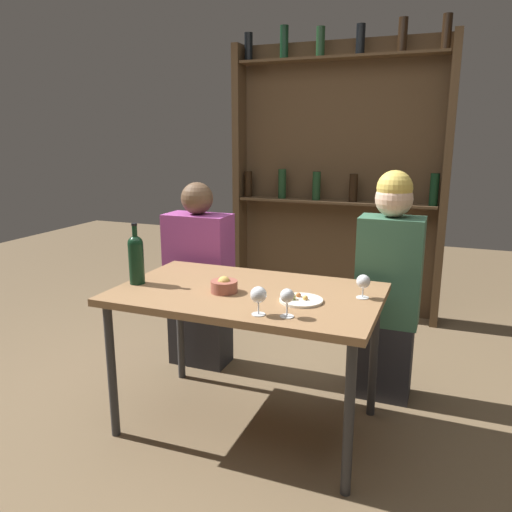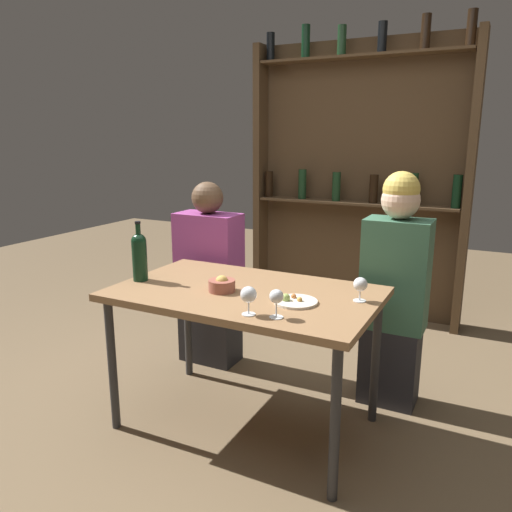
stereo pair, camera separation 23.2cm
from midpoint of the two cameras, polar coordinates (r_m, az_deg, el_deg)
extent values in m
plane|color=brown|center=(2.79, -3.46, -18.64)|extent=(10.00, 10.00, 0.00)
cube|color=olive|center=(2.48, -3.70, -4.41)|extent=(1.30, 0.79, 0.04)
cylinder|color=#2D2D30|center=(2.66, -18.65, -12.43)|extent=(0.04, 0.04, 0.70)
cylinder|color=#2D2D30|center=(2.16, 7.41, -18.14)|extent=(0.04, 0.04, 0.70)
cylinder|color=#2D2D30|center=(3.15, -10.78, -7.75)|extent=(0.04, 0.04, 0.70)
cylinder|color=#2D2D30|center=(2.75, 10.94, -11.05)|extent=(0.04, 0.04, 0.70)
cube|color=#4C3823|center=(4.26, 7.78, 8.44)|extent=(1.70, 0.02, 2.22)
cube|color=#4C3823|center=(4.44, -3.40, 8.75)|extent=(0.06, 0.18, 2.22)
cube|color=#4C3823|center=(4.03, 19.32, 7.53)|extent=(0.06, 0.18, 2.22)
cube|color=#4C3823|center=(4.17, 7.36, 6.14)|extent=(1.62, 0.18, 0.02)
cylinder|color=black|center=(4.41, -2.39, 8.22)|extent=(0.07, 0.07, 0.22)
cylinder|color=#19381E|center=(4.30, 1.45, 8.25)|extent=(0.07, 0.07, 0.25)
cylinder|color=#19381E|center=(4.19, 5.34, 7.97)|extent=(0.07, 0.07, 0.23)
cylinder|color=black|center=(4.12, 9.49, 7.68)|extent=(0.07, 0.07, 0.22)
cylinder|color=#19381E|center=(4.07, 13.72, 7.58)|extent=(0.07, 0.07, 0.25)
cylinder|color=black|center=(4.03, 18.16, 7.23)|extent=(0.07, 0.07, 0.25)
cube|color=#4C3823|center=(4.18, 7.86, 21.55)|extent=(1.62, 0.18, 0.02)
cylinder|color=black|center=(4.45, -2.47, 22.75)|extent=(0.07, 0.07, 0.22)
cylinder|color=black|center=(4.34, 1.59, 23.21)|extent=(0.07, 0.07, 0.26)
cylinder|color=#19381E|center=(4.23, 5.70, 23.18)|extent=(0.07, 0.07, 0.23)
cylinder|color=black|center=(4.16, 10.18, 23.19)|extent=(0.07, 0.07, 0.22)
cylinder|color=black|center=(4.12, 14.76, 23.24)|extent=(0.07, 0.07, 0.24)
cylinder|color=black|center=(4.07, 19.35, 23.03)|extent=(0.07, 0.07, 0.24)
cylinder|color=black|center=(2.66, -15.96, -0.87)|extent=(0.08, 0.08, 0.21)
sphere|color=black|center=(2.64, -16.11, 1.36)|extent=(0.08, 0.08, 0.08)
cylinder|color=black|center=(2.63, -16.17, 2.34)|extent=(0.03, 0.03, 0.09)
cylinder|color=black|center=(2.62, -16.25, 3.47)|extent=(0.03, 0.03, 0.01)
cylinder|color=silver|center=(2.15, -2.83, -6.72)|extent=(0.06, 0.06, 0.00)
cylinder|color=silver|center=(2.14, -2.84, -5.83)|extent=(0.01, 0.01, 0.07)
sphere|color=silver|center=(2.12, -2.86, -4.47)|extent=(0.07, 0.07, 0.07)
cylinder|color=silver|center=(2.39, 9.37, -4.75)|extent=(0.06, 0.06, 0.00)
cylinder|color=silver|center=(2.38, 9.40, -4.02)|extent=(0.01, 0.01, 0.06)
sphere|color=silver|center=(2.37, 9.45, -2.92)|extent=(0.07, 0.07, 0.07)
cylinder|color=silver|center=(2.12, 0.40, -6.96)|extent=(0.06, 0.06, 0.00)
cylinder|color=silver|center=(2.11, 0.41, -5.98)|extent=(0.01, 0.01, 0.07)
sphere|color=silver|center=(2.09, 0.41, -4.59)|extent=(0.06, 0.06, 0.06)
cylinder|color=silver|center=(2.31, 2.32, -5.12)|extent=(0.20, 0.20, 0.01)
sphere|color=gold|center=(2.30, 2.79, -4.88)|extent=(0.02, 0.02, 0.02)
sphere|color=#99B256|center=(2.30, 1.18, -4.73)|extent=(0.04, 0.04, 0.04)
sphere|color=#C67038|center=(2.34, 2.05, -4.53)|extent=(0.02, 0.02, 0.02)
cylinder|color=#995142|center=(2.45, -6.38, -3.52)|extent=(0.13, 0.13, 0.06)
sphere|color=gold|center=(2.45, -6.39, -3.08)|extent=(0.06, 0.06, 0.06)
cube|color=#26262B|center=(3.38, -8.32, -8.40)|extent=(0.37, 0.22, 0.45)
cube|color=#9E3F8C|center=(3.23, -8.62, -0.12)|extent=(0.42, 0.22, 0.55)
sphere|color=brown|center=(3.16, -8.87, 6.52)|extent=(0.20, 0.20, 0.20)
cube|color=#26262B|center=(3.01, 12.22, -11.43)|extent=(0.31, 0.22, 0.45)
cube|color=#38664C|center=(2.83, 12.75, -1.71)|extent=(0.35, 0.22, 0.61)
sphere|color=beige|center=(2.76, 13.19, 6.40)|extent=(0.20, 0.20, 0.20)
sphere|color=gold|center=(2.75, 13.26, 7.54)|extent=(0.19, 0.19, 0.19)
camera|label=1|loc=(0.12, -92.62, -0.63)|focal=35.00mm
camera|label=2|loc=(0.12, 87.38, 0.63)|focal=35.00mm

